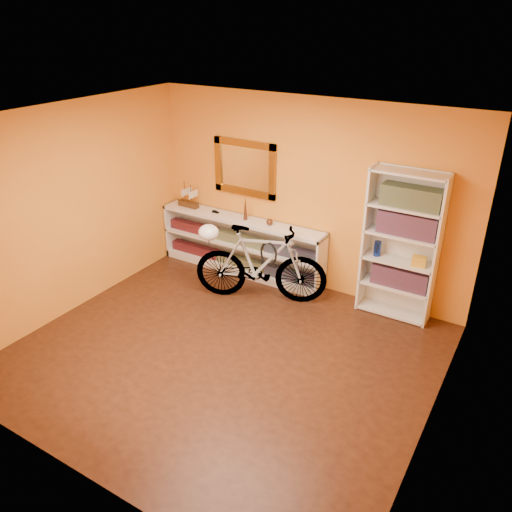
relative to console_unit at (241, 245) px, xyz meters
The scene contains 24 objects.
floor 2.08m from the console_unit, 62.96° to the right, with size 4.50×4.00×0.01m, color black.
ceiling 2.98m from the console_unit, 62.96° to the right, with size 4.50×4.00×0.01m, color silver.
back_wall 1.29m from the console_unit, 11.59° to the left, with size 4.50×0.01×2.60m, color orange.
left_wall 2.41m from the console_unit, 126.21° to the right, with size 0.01×4.00×2.60m, color orange.
right_wall 3.77m from the console_unit, 29.71° to the right, with size 0.01×4.00×2.60m, color orange.
gilt_mirror 1.14m from the console_unit, 99.02° to the left, with size 0.98×0.06×0.78m, color brown.
wall_socket 1.84m from the console_unit, ahead, with size 0.09×0.01×0.09m, color silver.
console_unit is the anchor object (origin of this frame).
cd_row_lower 0.26m from the console_unit, 90.00° to the right, with size 2.50×0.13×0.14m, color black.
cd_row_upper 0.11m from the console_unit, 90.00° to the right, with size 2.50×0.13×0.14m, color navy.
model_ship 1.13m from the console_unit, behind, with size 0.33×0.12×0.39m, color #38230F, non-canonical shape.
toy_car 0.62m from the console_unit, behind, with size 0.00×0.00×0.00m, color black.
bronze_ornament 0.61m from the console_unit, ahead, with size 0.06×0.06×0.36m, color #512E1C.
decorative_orb 0.67m from the console_unit, ahead, with size 0.09×0.09×0.09m, color #512E1C.
bookcase 2.35m from the console_unit, ahead, with size 0.90×0.30×1.90m, color silver, non-canonical shape.
book_row_a 2.34m from the console_unit, ahead, with size 0.70×0.22×0.26m, color maroon.
book_row_b 2.48m from the console_unit, ahead, with size 0.70×0.22×0.28m, color maroon.
book_row_c 2.61m from the console_unit, ahead, with size 0.70×0.22×0.25m, color navy.
travel_mug 2.06m from the console_unit, ahead, with size 0.09×0.09×0.19m, color navy.
red_tin 2.38m from the console_unit, ahead, with size 0.14×0.14×0.18m, color maroon.
yellow_bag 2.57m from the console_unit, ahead, with size 0.16×0.11×0.13m, color gold.
bicycle 0.85m from the console_unit, 39.94° to the right, with size 1.80×0.46×1.06m, color silver.
helmet 0.94m from the console_unit, 89.21° to the right, with size 0.28×0.26×0.21m, color white.
u_lock 0.94m from the console_unit, 34.06° to the right, with size 0.25×0.25×0.03m, color black.
Camera 1 is at (2.74, -3.83, 3.52)m, focal length 35.43 mm.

